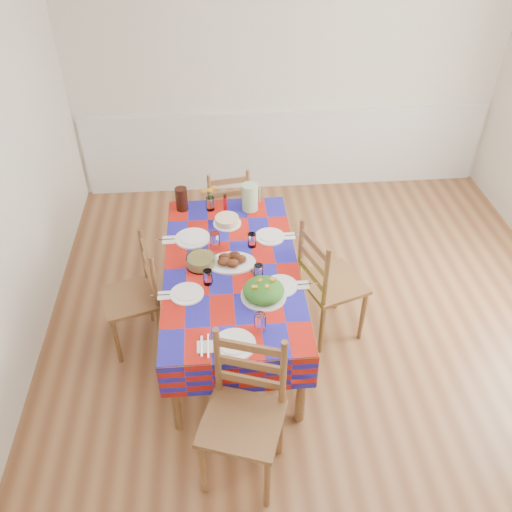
% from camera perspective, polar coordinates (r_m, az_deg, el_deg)
% --- Properties ---
extents(room, '(4.58, 5.08, 2.78)m').
position_cam_1_polar(room, '(3.60, 8.55, 5.70)').
color(room, brown).
rests_on(room, ground).
extents(wainscot, '(4.41, 0.06, 0.92)m').
position_cam_1_polar(wainscot, '(6.15, 3.11, 11.36)').
color(wainscot, white).
rests_on(wainscot, room).
extents(dining_table, '(1.00, 1.86, 0.72)m').
position_cam_1_polar(dining_table, '(4.06, -2.58, -1.90)').
color(dining_table, brown).
rests_on(dining_table, room).
extents(setting_near_head, '(0.45, 0.30, 0.13)m').
position_cam_1_polar(setting_near_head, '(3.45, -1.41, -8.44)').
color(setting_near_head, white).
rests_on(setting_near_head, dining_table).
extents(setting_left_near, '(0.43, 0.26, 0.11)m').
position_cam_1_polar(setting_left_near, '(3.81, -6.57, -3.33)').
color(setting_left_near, white).
rests_on(setting_left_near, dining_table).
extents(setting_left_far, '(0.51, 0.30, 0.13)m').
position_cam_1_polar(setting_left_far, '(4.24, -5.95, 1.78)').
color(setting_left_far, white).
rests_on(setting_left_far, dining_table).
extents(setting_right_near, '(0.45, 0.26, 0.11)m').
position_cam_1_polar(setting_right_near, '(3.84, 1.84, -2.59)').
color(setting_right_near, white).
rests_on(setting_right_near, dining_table).
extents(setting_right_far, '(0.45, 0.26, 0.11)m').
position_cam_1_polar(setting_right_far, '(4.24, 0.86, 1.94)').
color(setting_right_far, white).
rests_on(setting_right_far, dining_table).
extents(meat_platter, '(0.36, 0.26, 0.07)m').
position_cam_1_polar(meat_platter, '(4.01, -2.61, -0.51)').
color(meat_platter, white).
rests_on(meat_platter, dining_table).
extents(salad_platter, '(0.32, 0.32, 0.13)m').
position_cam_1_polar(salad_platter, '(3.72, 0.80, -3.71)').
color(salad_platter, white).
rests_on(salad_platter, dining_table).
extents(pasta_bowl, '(0.22, 0.22, 0.08)m').
position_cam_1_polar(pasta_bowl, '(4.01, -5.82, -0.55)').
color(pasta_bowl, white).
rests_on(pasta_bowl, dining_table).
extents(cake, '(0.23, 0.23, 0.06)m').
position_cam_1_polar(cake, '(4.43, -3.07, 3.72)').
color(cake, white).
rests_on(cake, dining_table).
extents(serving_utensils, '(0.12, 0.26, 0.01)m').
position_cam_1_polar(serving_utensils, '(3.95, -0.01, -1.66)').
color(serving_utensils, black).
rests_on(serving_utensils, dining_table).
extents(flower_vase, '(0.14, 0.12, 0.22)m').
position_cam_1_polar(flower_vase, '(4.58, -4.87, 5.87)').
color(flower_vase, white).
rests_on(flower_vase, dining_table).
extents(hot_sauce, '(0.03, 0.03, 0.14)m').
position_cam_1_polar(hot_sauce, '(4.59, -3.26, 5.69)').
color(hot_sauce, red).
rests_on(hot_sauce, dining_table).
extents(green_pitcher, '(0.14, 0.14, 0.23)m').
position_cam_1_polar(green_pitcher, '(4.57, -0.65, 6.22)').
color(green_pitcher, '#A4C68C').
rests_on(green_pitcher, dining_table).
extents(tea_pitcher, '(0.10, 0.10, 0.20)m').
position_cam_1_polar(tea_pitcher, '(4.61, -7.84, 5.97)').
color(tea_pitcher, black).
rests_on(tea_pitcher, dining_table).
extents(name_card, '(0.07, 0.02, 0.02)m').
position_cam_1_polar(name_card, '(3.36, -2.30, -10.71)').
color(name_card, white).
rests_on(name_card, dining_table).
extents(chair_near, '(0.58, 0.57, 1.05)m').
position_cam_1_polar(chair_near, '(3.36, -1.26, -16.45)').
color(chair_near, brown).
rests_on(chair_near, room).
extents(chair_far, '(0.47, 0.45, 0.92)m').
position_cam_1_polar(chair_far, '(5.12, -3.07, 4.90)').
color(chair_far, brown).
rests_on(chair_far, room).
extents(chair_left, '(0.50, 0.51, 0.94)m').
position_cam_1_polar(chair_left, '(4.24, -12.58, -4.17)').
color(chair_left, brown).
rests_on(chair_left, room).
extents(chair_right, '(0.56, 0.57, 1.02)m').
position_cam_1_polar(chair_right, '(4.22, 7.54, -2.94)').
color(chair_right, brown).
rests_on(chair_right, room).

